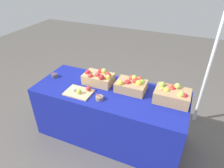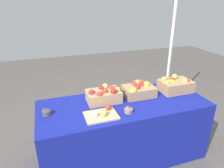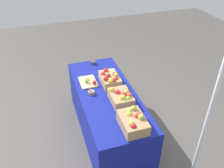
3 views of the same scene
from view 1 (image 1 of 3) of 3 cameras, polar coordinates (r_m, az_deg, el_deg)
The scene contains 9 objects.
ground_plane at distance 2.90m, azimuth -0.63°, elevation -14.22°, with size 10.00×10.00×0.00m, color #56514C.
table at distance 2.64m, azimuth -0.68°, elevation -8.66°, with size 1.90×0.76×0.74m, color navy.
apple_crate_left at distance 2.30m, azimuth 16.98°, elevation -3.05°, with size 0.39×0.27×0.20m.
apple_crate_middle at distance 2.40m, azimuth 5.86°, elevation -0.24°, with size 0.36×0.26×0.17m.
apple_crate_right at distance 2.53m, azimuth -3.76°, elevation 1.77°, with size 0.37×0.24×0.19m.
cutting_board_front at distance 2.40m, azimuth -9.32°, elevation -2.22°, with size 0.32×0.24×0.08m.
sample_bowl_near at distance 2.81m, azimuth -16.40°, elevation 2.41°, with size 0.09×0.09×0.10m.
sample_bowl_mid at distance 2.26m, azimuth -3.68°, elevation -4.05°, with size 0.09×0.09×0.10m.
tent_pole at distance 2.84m, azimuth 26.84°, elevation 5.98°, with size 0.04×0.04×2.01m, color white.
Camera 1 is at (0.81, -1.83, 2.09)m, focal length 31.46 mm.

